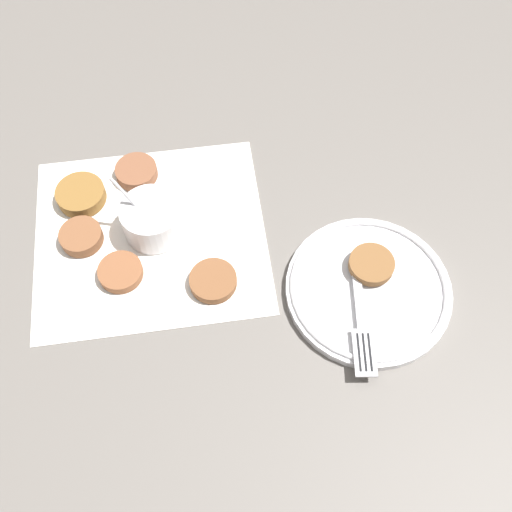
{
  "coord_description": "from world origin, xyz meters",
  "views": [
    {
      "loc": [
        0.16,
        -0.47,
        0.76
      ],
      "look_at": [
        0.18,
        -0.04,
        0.02
      ],
      "focal_mm": 42.0,
      "sensor_mm": 36.0,
      "label": 1
    }
  ],
  "objects_px": {
    "fork": "(362,328)",
    "sauce_bowl": "(153,220)",
    "serving_plate": "(368,289)",
    "fritter_on_plate": "(371,264)"
  },
  "relations": [
    {
      "from": "fork",
      "to": "fritter_on_plate",
      "type": "bearing_deg",
      "value": 74.63
    },
    {
      "from": "sauce_bowl",
      "to": "fritter_on_plate",
      "type": "height_order",
      "value": "sauce_bowl"
    },
    {
      "from": "sauce_bowl",
      "to": "fork",
      "type": "distance_m",
      "value": 0.34
    },
    {
      "from": "sauce_bowl",
      "to": "serving_plate",
      "type": "bearing_deg",
      "value": -21.21
    },
    {
      "from": "serving_plate",
      "to": "fritter_on_plate",
      "type": "xyz_separation_m",
      "value": [
        0.01,
        0.03,
        0.02
      ]
    },
    {
      "from": "fritter_on_plate",
      "to": "fork",
      "type": "distance_m",
      "value": 0.1
    },
    {
      "from": "fritter_on_plate",
      "to": "fork",
      "type": "xyz_separation_m",
      "value": [
        -0.03,
        -0.09,
        -0.0
      ]
    },
    {
      "from": "fork",
      "to": "sauce_bowl",
      "type": "bearing_deg",
      "value": 147.36
    },
    {
      "from": "sauce_bowl",
      "to": "fritter_on_plate",
      "type": "xyz_separation_m",
      "value": [
        0.31,
        -0.09,
        -0.0
      ]
    },
    {
      "from": "sauce_bowl",
      "to": "serving_plate",
      "type": "distance_m",
      "value": 0.33
    }
  ]
}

